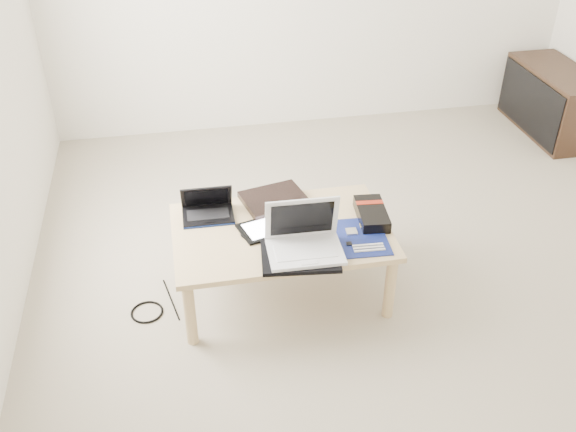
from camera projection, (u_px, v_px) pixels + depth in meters
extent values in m
plane|color=#AA9C8A|center=(392.00, 270.00, 3.63)|extent=(4.00, 4.00, 0.00)
cube|color=tan|center=(281.00, 232.00, 3.27)|extent=(1.10, 0.70, 0.03)
cylinder|color=tan|center=(190.00, 313.00, 3.06)|extent=(0.06, 0.06, 0.37)
cylinder|color=tan|center=(390.00, 287.00, 3.22)|extent=(0.06, 0.06, 0.37)
cylinder|color=tan|center=(183.00, 241.00, 3.55)|extent=(0.06, 0.06, 0.37)
cylinder|color=tan|center=(357.00, 221.00, 3.71)|extent=(0.06, 0.06, 0.37)
cube|color=#352415|center=(554.00, 101.00, 4.95)|extent=(0.40, 0.90, 0.50)
cube|color=black|center=(530.00, 103.00, 4.92)|extent=(0.02, 0.86, 0.44)
cube|color=black|center=(275.00, 200.00, 3.47)|extent=(0.38, 0.34, 0.03)
cube|color=black|center=(208.00, 215.00, 3.36)|extent=(0.27, 0.19, 0.02)
cube|color=black|center=(208.00, 214.00, 3.35)|extent=(0.22, 0.11, 0.00)
cube|color=black|center=(209.00, 221.00, 3.29)|extent=(0.06, 0.03, 0.00)
cube|color=black|center=(206.00, 197.00, 3.35)|extent=(0.27, 0.10, 0.16)
cube|color=black|center=(207.00, 198.00, 3.34)|extent=(0.23, 0.08, 0.13)
cube|color=#0C1B48|center=(209.00, 226.00, 3.28)|extent=(0.27, 0.02, 0.01)
cube|color=black|center=(265.00, 229.00, 3.26)|extent=(0.30, 0.25, 0.01)
cube|color=white|center=(265.00, 227.00, 3.26)|extent=(0.24, 0.20, 0.00)
cube|color=#A8A8AD|center=(303.00, 215.00, 3.36)|extent=(0.14, 0.25, 0.02)
cube|color=#949398|center=(303.00, 213.00, 3.35)|extent=(0.11, 0.20, 0.00)
cube|color=black|center=(300.00, 256.00, 3.06)|extent=(0.40, 0.31, 0.02)
cube|color=silver|center=(305.00, 252.00, 3.06)|extent=(0.36, 0.26, 0.02)
cube|color=silver|center=(306.00, 251.00, 3.05)|extent=(0.30, 0.15, 0.00)
cube|color=silver|center=(309.00, 262.00, 2.98)|extent=(0.08, 0.04, 0.00)
cube|color=silver|center=(302.00, 218.00, 3.07)|extent=(0.36, 0.07, 0.24)
cube|color=black|center=(302.00, 219.00, 3.07)|extent=(0.30, 0.05, 0.19)
cube|color=#0D1658|center=(360.00, 237.00, 3.20)|extent=(0.28, 0.35, 0.01)
cube|color=#A8A8AD|center=(351.00, 231.00, 3.23)|extent=(0.06, 0.06, 0.01)
cube|color=gold|center=(370.00, 224.00, 3.29)|extent=(0.11, 0.02, 0.01)
cube|color=gold|center=(371.00, 226.00, 3.27)|extent=(0.11, 0.02, 0.01)
cube|color=silver|center=(368.00, 245.00, 3.14)|extent=(0.15, 0.02, 0.01)
cube|color=silver|center=(369.00, 248.00, 3.12)|extent=(0.15, 0.02, 0.01)
cube|color=silver|center=(370.00, 250.00, 3.10)|extent=(0.15, 0.02, 0.01)
cube|color=black|center=(349.00, 244.00, 3.15)|extent=(0.03, 0.03, 0.01)
cube|color=black|center=(372.00, 214.00, 3.33)|extent=(0.17, 0.30, 0.06)
cube|color=maroon|center=(370.00, 202.00, 3.36)|extent=(0.15, 0.05, 0.00)
torus|color=black|center=(251.00, 233.00, 3.23)|extent=(0.13, 0.13, 0.01)
torus|color=black|center=(147.00, 312.00, 3.33)|extent=(0.20, 0.20, 0.01)
cylinder|color=black|center=(171.00, 299.00, 3.41)|extent=(0.08, 0.34, 0.01)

